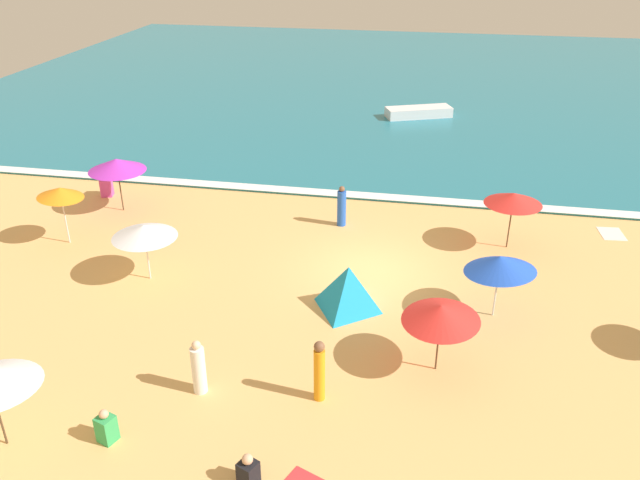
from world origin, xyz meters
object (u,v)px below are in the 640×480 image
beachgoer_2 (106,427)px  beachgoer_7 (199,368)px  small_boat_0 (419,112)px  beach_umbrella_5 (441,313)px  beachgoer_4 (157,235)px  beach_umbrella_1 (144,231)px  beachgoer_5 (248,471)px  beach_umbrella_4 (513,199)px  beachgoer_3 (319,371)px  beach_tent (348,287)px  beach_umbrella_7 (117,165)px  beachgoer_0 (107,187)px  beach_umbrella_2 (60,193)px  beach_umbrella_6 (500,264)px  beachgoer_1 (342,207)px

beachgoer_2 → beachgoer_7: bearing=53.6°
beachgoer_2 → small_boat_0: 28.36m
beach_umbrella_5 → beachgoer_4: bearing=151.8°
beachgoer_7 → beach_umbrella_1: bearing=125.5°
beachgoer_5 → beach_umbrella_1: bearing=126.2°
beach_umbrella_4 → small_boat_0: (-4.04, 16.10, -1.53)m
beachgoer_7 → beachgoer_3: bearing=5.4°
beach_tent → beach_umbrella_7: bearing=151.5°
beachgoer_5 → beachgoer_0: bearing=126.6°
beachgoer_7 → beach_tent: bearing=56.1°
beach_umbrella_7 → beach_tent: size_ratio=1.29×
beachgoer_0 → beach_tent: bearing=-30.5°
beachgoer_2 → beachgoer_4: size_ratio=1.04×
beach_umbrella_2 → beachgoer_7: bearing=-42.5°
beach_tent → beachgoer_4: beach_tent is taller
beach_umbrella_2 → beachgoer_0: 4.71m
beach_umbrella_6 → beachgoer_3: 6.53m
beach_umbrella_4 → beach_umbrella_2: bearing=-170.6°
beachgoer_1 → beachgoer_4: bearing=-155.9°
beach_umbrella_2 → beachgoer_1: 10.29m
beach_umbrella_5 → beach_umbrella_6: (1.63, 2.94, 0.01)m
beachgoer_3 → beach_umbrella_1: bearing=144.1°
beach_umbrella_1 → beach_umbrella_2: 4.48m
beachgoer_3 → beach_umbrella_5: bearing=31.5°
beach_umbrella_5 → beach_umbrella_7: beach_umbrella_7 is taller
beach_umbrella_2 → small_boat_0: bearing=57.7°
beach_umbrella_1 → beachgoer_4: size_ratio=3.21×
beach_umbrella_5 → small_boat_0: size_ratio=0.72×
beach_umbrella_1 → beachgoer_7: 6.35m
beach_umbrella_1 → beach_umbrella_4: beach_umbrella_4 is taller
beachgoer_4 → small_boat_0: 20.14m
beach_umbrella_6 → beachgoer_4: 12.24m
beach_umbrella_7 → beachgoer_4: bearing=-44.4°
beach_umbrella_5 → beachgoer_3: bearing=-148.5°
beachgoer_2 → beachgoer_4: 9.99m
beach_umbrella_7 → small_boat_0: (11.20, 15.64, -1.58)m
beachgoer_4 → beachgoer_7: beachgoer_7 is taller
beachgoer_0 → small_boat_0: (12.56, 14.35, -0.01)m
beach_tent → small_boat_0: 21.17m
beach_umbrella_2 → beach_tent: beach_umbrella_2 is taller
beach_umbrella_2 → beach_umbrella_4: (15.87, 2.62, -0.07)m
beach_umbrella_1 → beach_tent: bearing=-4.1°
beachgoer_0 → beachgoer_1: size_ratio=0.58×
beach_umbrella_5 → beach_tent: size_ratio=1.36×
beachgoer_1 → beachgoer_3: beachgoer_3 is taller
beachgoer_0 → beachgoer_1: (10.37, -1.02, 0.36)m
beach_umbrella_6 → beachgoer_1: size_ratio=1.77×
beach_umbrella_2 → beach_tent: bearing=-12.6°
beach_umbrella_2 → beach_umbrella_6: size_ratio=0.79×
beach_umbrella_7 → beachgoer_3: bearing=-44.3°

